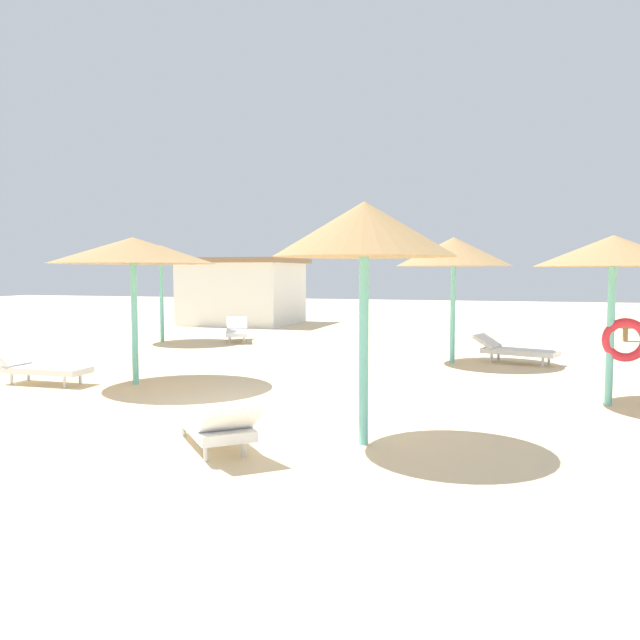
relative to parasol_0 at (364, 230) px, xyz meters
The scene contains 11 objects.
ground_plane 3.48m from the parasol_0, 145.65° to the left, with size 80.00×80.00×0.00m, color beige.
parasol_0 is the anchor object (origin of this frame).
parasol_1 7.62m from the parasol_0, 87.26° to the left, with size 2.68×2.68×2.95m.
parasol_2 4.72m from the parasol_0, 46.71° to the left, with size 2.43×2.43×2.72m.
parasol_5 12.87m from the parasol_0, 131.78° to the left, with size 2.67×2.67×2.95m.
parasol_6 5.88m from the parasol_0, 150.63° to the left, with size 3.09×3.09×2.79m.
lounger_0 2.95m from the parasol_0, 156.63° to the right, with size 1.73×1.86×0.68m.
lounger_1 8.45m from the parasol_0, 77.47° to the left, with size 2.01×1.24×0.65m.
lounger_5 12.50m from the parasol_0, 121.77° to the left, with size 1.36×1.99×0.71m.
lounger_6 7.65m from the parasol_0, 161.03° to the left, with size 1.89×0.64×0.72m.
beach_cabana 19.02m from the parasol_0, 118.41° to the left, with size 4.60×4.30×2.70m.
Camera 1 is at (3.65, -8.89, 2.13)m, focal length 35.88 mm.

